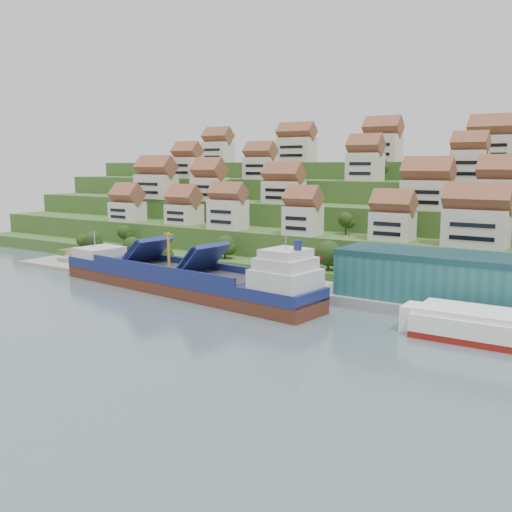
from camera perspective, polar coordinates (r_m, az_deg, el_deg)
The scene contains 11 objects.
ground at distance 128.91m, azimuth -3.05°, elevation -4.37°, with size 300.00×300.00×0.00m, color slate.
quay at distance 131.05m, azimuth 7.97°, elevation -3.73°, with size 180.00×14.00×2.20m, color gray.
pebble_beach at distance 176.74m, azimuth -15.89°, elevation -0.87°, with size 45.00×20.00×1.00m, color gray.
hillside at distance 218.13m, azimuth 13.48°, elevation 3.75°, with size 260.00×128.00×31.00m.
hillside_village at distance 177.33m, azimuth 9.33°, elevation 7.22°, with size 155.01×64.41×29.27m.
hillside_trees at distance 166.02m, azimuth 4.55°, elevation 4.36°, with size 142.45×61.87×29.71m.
warehouse at distance 121.70m, azimuth 22.14°, elevation -2.38°, with size 60.00×15.00×10.00m, color #246163.
flagpole at distance 126.33m, azimuth 6.26°, elevation -1.50°, with size 1.28×0.16×8.00m.
beach_huts at distance 177.21m, azimuth -16.64°, elevation -0.35°, with size 14.40×3.70×2.20m.
cargo_ship at distance 135.08m, azimuth -6.97°, elevation -2.41°, with size 76.88×19.76×16.84m.
second_ship at distance 105.80m, azimuth 23.76°, elevation -6.72°, with size 29.36×11.19×8.48m.
Camera 1 is at (75.30, -100.26, 29.94)m, focal length 40.00 mm.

